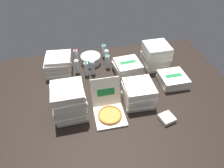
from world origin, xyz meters
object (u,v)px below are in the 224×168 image
Objects in this scene: pizza_stack_center_near at (58,64)px; napkin_pile at (167,118)px; pizza_stack_left_near at (156,55)px; pizza_stack_left_mid at (138,93)px; water_bottle_4 at (77,66)px; pizza_stack_right_near at (69,101)px; water_bottle_6 at (86,69)px; water_bottle_1 at (76,56)px; water_bottle_2 at (107,56)px; ice_bucket at (91,59)px; pizza_stack_right_mid at (127,67)px; water_bottle_5 at (93,68)px; open_pizza_box at (109,108)px; water_bottle_0 at (108,62)px; pizza_stack_center_far at (173,79)px.

napkin_pile is (1.18, -1.18, -0.10)m from pizza_stack_center_near.
pizza_stack_left_near is 0.99× the size of pizza_stack_left_mid.
water_bottle_4 is (-1.17, 0.07, -0.07)m from pizza_stack_left_near.
pizza_stack_right_near reaches higher than pizza_stack_left_near.
pizza_stack_center_near is at bearing 157.76° from water_bottle_6.
pizza_stack_left_near reaches higher than water_bottle_4.
pizza_stack_center_near is 1.67m from napkin_pile.
water_bottle_2 is (0.46, -0.11, 0.00)m from water_bottle_1.
water_bottle_2 is (0.24, -0.03, 0.04)m from ice_bucket.
water_bottle_1 is 0.27m from water_bottle_4.
water_bottle_1 is at bearing 149.19° from pizza_stack_right_mid.
pizza_stack_left_near is 1.69× the size of water_bottle_5.
open_pizza_box is 1.21× the size of pizza_stack_center_near.
water_bottle_0 is at bearing -36.66° from ice_bucket.
water_bottle_2 is at bearing -7.82° from ice_bucket.
water_bottle_6 is at bearing 159.10° from pizza_stack_center_far.
pizza_stack_left_near is 1.69× the size of water_bottle_1.
open_pizza_box is 2.15× the size of water_bottle_5.
pizza_stack_left_near is 1.69× the size of water_bottle_2.
open_pizza_box is 3.09× the size of napkin_pile.
water_bottle_4 reaches higher than pizza_stack_center_far.
water_bottle_1 is at bearing 163.62° from pizza_stack_left_near.
pizza_stack_right_mid is 1.31× the size of ice_bucket.
pizza_stack_center_far is 2.41× the size of napkin_pile.
pizza_stack_right_near is at bearing -143.87° from pizza_stack_right_mid.
pizza_stack_center_near is 1.04× the size of pizza_stack_left_mid.
water_bottle_6 is (-0.34, -0.25, 0.00)m from water_bottle_2.
pizza_stack_center_far is 1.13m from water_bottle_5.
pizza_stack_left_mid reaches higher than water_bottle_4.
pizza_stack_center_near is 1.63m from pizza_stack_center_far.
open_pizza_box is at bearing -137.94° from pizza_stack_left_near.
water_bottle_5 is (-0.95, -0.01, -0.07)m from pizza_stack_left_near.
napkin_pile is at bearing -21.41° from open_pizza_box.
water_bottle_1 reaches higher than ice_bucket.
pizza_stack_center_near is 0.42m from water_bottle_6.
water_bottle_2 reaches higher than ice_bucket.
pizza_stack_right_mid is at bearing -30.81° from water_bottle_1.
ice_bucket is (-1.03, 0.72, -0.00)m from pizza_stack_center_far.
water_bottle_4 is at bearing -176.77° from water_bottle_0.
pizza_stack_center_far is 0.66m from pizza_stack_right_mid.
pizza_stack_center_far is at bearing -34.25° from pizza_stack_right_mid.
water_bottle_1 is 1.00× the size of water_bottle_4.
pizza_stack_left_near is 1.05m from water_bottle_6.
water_bottle_6 is 1.30m from napkin_pile.
pizza_stack_right_mid is 1.79× the size of water_bottle_5.
pizza_stack_right_mid is at bearing -5.84° from water_bottle_6.
water_bottle_5 is at bearing -156.91° from water_bottle_0.
pizza_stack_right_mid reaches higher than ice_bucket.
water_bottle_1 is at bearing 166.66° from water_bottle_2.
water_bottle_2 is 1.00× the size of water_bottle_6.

